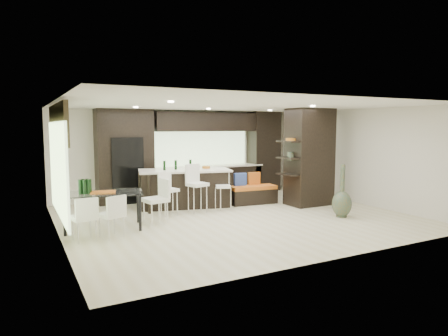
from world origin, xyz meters
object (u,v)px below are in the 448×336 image
chair_far (84,221)px  bench (253,195)px  floor_vase (342,191)px  stool_mid (197,193)px  stool_right (223,193)px  chair_near (111,218)px  dining_table (104,211)px  kitchen_island (185,188)px  chair_end (155,203)px  stool_left (169,198)px

chair_far → bench: bearing=10.3°
floor_vase → stool_mid: bearing=143.8°
stool_right → chair_near: size_ratio=1.07×
bench → dining_table: dining_table is taller
kitchen_island → chair_near: bearing=-124.4°
stool_mid → chair_end: bearing=-171.5°
chair_far → stool_mid: bearing=15.6°
floor_vase → chair_near: 5.44m
stool_left → chair_near: bearing=-157.7°
stool_mid → chair_far: 3.27m
dining_table → chair_end: (1.16, 0.00, 0.07)m
stool_mid → dining_table: stool_mid is taller
stool_left → bench: 2.66m
stool_mid → chair_end: size_ratio=1.08×
bench → chair_end: bearing=-158.4°
stool_right → chair_end: 2.16m
stool_right → stool_left: bearing=-158.0°
stool_left → floor_vase: 4.26m
bench → stool_mid: bearing=-164.5°
floor_vase → chair_end: bearing=159.9°
dining_table → floor_vase: bearing=-3.5°
stool_right → chair_far: 3.99m
bench → chair_end: chair_end is taller
chair_near → chair_far: chair_far is taller
chair_far → floor_vase: bearing=-16.3°
stool_left → chair_end: bearing=-148.5°
kitchen_island → floor_vase: (2.90, -2.98, 0.13)m
kitchen_island → chair_far: bearing=-129.7°
stool_mid → bench: (1.88, 0.33, -0.24)m
stool_right → chair_far: (-3.75, -1.38, -0.03)m
bench → floor_vase: floor_vase is taller
floor_vase → chair_end: 4.49m
chair_near → chair_far: size_ratio=1.00×
stool_mid → bench: 1.92m
stool_mid → dining_table: 2.54m
chair_near → floor_vase: bearing=-28.6°
dining_table → bench: bearing=24.3°
stool_left → bench: (2.64, 0.30, -0.18)m
bench → kitchen_island: bearing=170.0°
chair_far → chair_near: bearing=-8.6°
bench → chair_far: 5.14m
stool_mid → bench: stool_mid is taller
bench → floor_vase: (1.03, -2.45, 0.38)m
chair_near → stool_mid: bearing=8.2°
stool_right → stool_mid: bearing=-155.7°
chair_far → chair_end: (1.68, 0.76, 0.07)m
stool_mid → dining_table: bearing=177.8°
floor_vase → kitchen_island: bearing=134.3°
kitchen_island → stool_left: 1.12m
stool_right → dining_table: (-3.23, -0.61, -0.03)m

